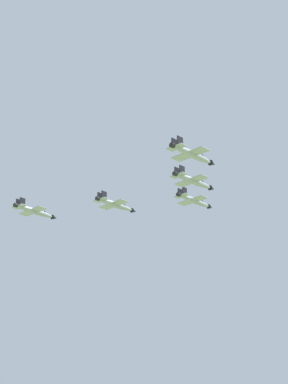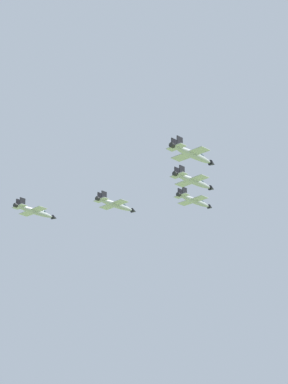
{
  "view_description": "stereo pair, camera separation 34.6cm",
  "coord_description": "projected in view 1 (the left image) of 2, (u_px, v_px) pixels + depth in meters",
  "views": [
    {
      "loc": [
        -95.33,
        234.09,
        2.0
      ],
      "look_at": [
        -8.45,
        29.95,
        89.97
      ],
      "focal_mm": 78.33,
      "sensor_mm": 36.0,
      "label": 1
    },
    {
      "loc": [
        -95.65,
        233.95,
        2.0
      ],
      "look_at": [
        -8.45,
        29.95,
        89.97
      ],
      "focal_mm": 78.33,
      "sensor_mm": 36.0,
      "label": 2
    }
  ],
  "objects": [
    {
      "name": "jet_left_wingman",
      "position": [
        116.0,
        205.0,
        251.66
      ],
      "size": [
        10.32,
        15.67,
        3.45
      ],
      "rotation": [
        0.0,
        0.0,
        4.33
      ],
      "color": "#9EA3A8"
    },
    {
      "name": "jet_right_wingman",
      "position": [
        194.0,
        181.0,
        231.04
      ],
      "size": [
        10.53,
        16.0,
        3.52
      ],
      "rotation": [
        0.0,
        0.0,
        4.33
      ],
      "color": "#9EA3A8"
    },
    {
      "name": "jet_right_outer",
      "position": [
        192.0,
        154.0,
        207.8
      ],
      "size": [
        10.63,
        16.25,
        3.55
      ],
      "rotation": [
        0.0,
        0.0,
        4.35
      ],
      "color": "#9EA3A8"
    },
    {
      "name": "jet_left_outer",
      "position": [
        35.0,
        211.0,
        248.49
      ],
      "size": [
        10.22,
        15.61,
        3.41
      ],
      "rotation": [
        0.0,
        0.0,
        4.35
      ],
      "color": "#9EA3A8"
    },
    {
      "name": "jet_lead",
      "position": [
        194.0,
        201.0,
        254.53
      ],
      "size": [
        10.29,
        15.73,
        3.44
      ],
      "rotation": [
        0.0,
        0.0,
        4.35
      ],
      "color": "#9EA3A8"
    }
  ]
}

